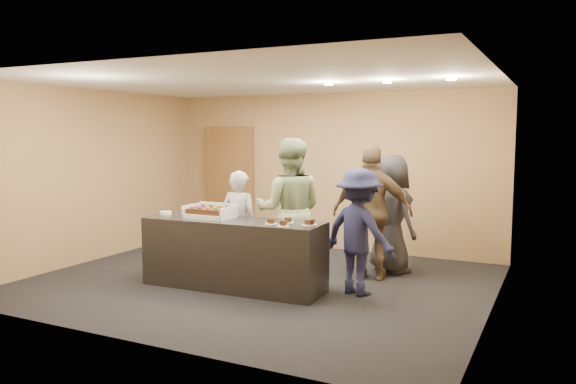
% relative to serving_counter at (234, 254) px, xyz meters
% --- Properties ---
extents(room, '(6.04, 6.00, 2.70)m').
position_rel_serving_counter_xyz_m(room, '(0.14, 0.42, 0.90)').
color(room, black).
rests_on(room, ground).
extents(serving_counter, '(2.43, 0.80, 0.90)m').
position_rel_serving_counter_xyz_m(serving_counter, '(0.00, 0.00, 0.00)').
color(serving_counter, black).
rests_on(serving_counter, floor).
extents(storage_cabinet, '(0.97, 0.15, 2.14)m').
position_rel_serving_counter_xyz_m(storage_cabinet, '(-1.83, 2.83, 0.62)').
color(storage_cabinet, brown).
rests_on(storage_cabinet, floor).
extents(cake_box, '(0.62, 0.43, 0.18)m').
position_rel_serving_counter_xyz_m(cake_box, '(-0.36, 0.02, 0.49)').
color(cake_box, white).
rests_on(cake_box, serving_counter).
extents(sheet_cake, '(0.52, 0.36, 0.11)m').
position_rel_serving_counter_xyz_m(sheet_cake, '(-0.36, 0.00, 0.55)').
color(sheet_cake, '#361A0C').
rests_on(sheet_cake, cake_box).
extents(plate_stack, '(0.16, 0.16, 0.04)m').
position_rel_serving_counter_xyz_m(plate_stack, '(-1.10, 0.00, 0.47)').
color(plate_stack, white).
rests_on(plate_stack, serving_counter).
extents(slice_a, '(0.15, 0.15, 0.07)m').
position_rel_serving_counter_xyz_m(slice_a, '(0.61, -0.10, 0.47)').
color(slice_a, white).
rests_on(slice_a, serving_counter).
extents(slice_b, '(0.15, 0.15, 0.07)m').
position_rel_serving_counter_xyz_m(slice_b, '(0.74, 0.09, 0.47)').
color(slice_b, white).
rests_on(slice_b, serving_counter).
extents(slice_c, '(0.15, 0.15, 0.07)m').
position_rel_serving_counter_xyz_m(slice_c, '(0.81, -0.17, 0.47)').
color(slice_c, white).
rests_on(slice_c, serving_counter).
extents(slice_d, '(0.15, 0.15, 0.07)m').
position_rel_serving_counter_xyz_m(slice_d, '(1.07, 0.09, 0.47)').
color(slice_d, white).
rests_on(slice_d, serving_counter).
extents(slice_e, '(0.15, 0.15, 0.07)m').
position_rel_serving_counter_xyz_m(slice_e, '(1.05, 0.03, 0.47)').
color(slice_e, white).
rests_on(slice_e, serving_counter).
extents(person_server_grey, '(0.56, 0.37, 1.51)m').
position_rel_serving_counter_xyz_m(person_server_grey, '(-0.18, 0.45, 0.30)').
color(person_server_grey, '#AFB0B4').
rests_on(person_server_grey, floor).
extents(person_sage_man, '(1.15, 1.04, 1.95)m').
position_rel_serving_counter_xyz_m(person_sage_man, '(0.49, 0.64, 0.52)').
color(person_sage_man, gray).
rests_on(person_sage_man, floor).
extents(person_navy_man, '(1.16, 0.89, 1.58)m').
position_rel_serving_counter_xyz_m(person_navy_man, '(1.56, 0.45, 0.34)').
color(person_navy_man, '#1C2044').
rests_on(person_navy_man, floor).
extents(person_brown_extra, '(1.16, 0.64, 1.87)m').
position_rel_serving_counter_xyz_m(person_brown_extra, '(1.47, 1.25, 0.48)').
color(person_brown_extra, brown).
rests_on(person_brown_extra, floor).
extents(person_dark_suit, '(0.99, 0.94, 1.71)m').
position_rel_serving_counter_xyz_m(person_dark_suit, '(1.61, 1.74, 0.40)').
color(person_dark_suit, '#27262B').
rests_on(person_dark_suit, floor).
extents(ceiling_spotlights, '(1.72, 0.12, 0.03)m').
position_rel_serving_counter_xyz_m(ceiling_spotlights, '(1.74, 0.92, 2.22)').
color(ceiling_spotlights, '#FFEAC6').
rests_on(ceiling_spotlights, ceiling).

